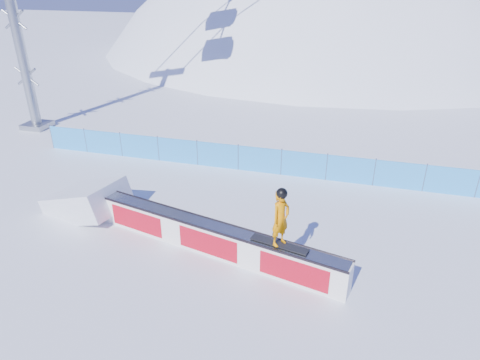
# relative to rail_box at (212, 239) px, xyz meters

# --- Properties ---
(ground) EXTENTS (160.00, 160.00, 0.00)m
(ground) POSITION_rel_rail_box_xyz_m (0.01, 1.99, -0.53)
(ground) COLOR white
(ground) RESTS_ON ground
(snow_hill) EXTENTS (64.00, 64.00, 64.00)m
(snow_hill) POSITION_rel_rail_box_xyz_m (0.01, 43.99, -18.53)
(snow_hill) COLOR white
(snow_hill) RESTS_ON ground
(safety_fence) EXTENTS (22.05, 0.05, 1.30)m
(safety_fence) POSITION_rel_rail_box_xyz_m (0.01, 6.49, 0.07)
(safety_fence) COLOR #2D96EC
(safety_fence) RESTS_ON ground
(rail_box) EXTENTS (8.88, 2.61, 1.08)m
(rail_box) POSITION_rel_rail_box_xyz_m (0.00, 0.00, 0.00)
(rail_box) COLOR white
(rail_box) RESTS_ON ground
(snow_ramp) EXTENTS (3.45, 2.58, 1.93)m
(snow_ramp) POSITION_rel_rail_box_xyz_m (-5.46, 1.25, -0.53)
(snow_ramp) COLOR white
(snow_ramp) RESTS_ON ground
(snowboarder) EXTENTS (1.80, 0.75, 1.85)m
(snowboarder) POSITION_rel_rail_box_xyz_m (2.26, -0.52, 1.46)
(snowboarder) COLOR black
(snowboarder) RESTS_ON rail_box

